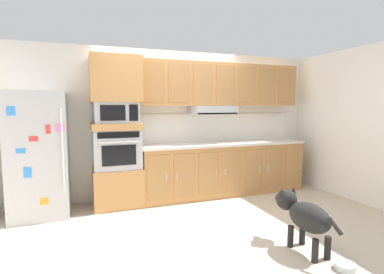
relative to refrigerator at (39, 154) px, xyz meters
The scene contains 16 objects.
ground_plane 2.30m from the refrigerator, 18.65° to the right, with size 9.60×9.60×0.00m, color beige.
back_kitchen_wall 2.09m from the refrigerator, 12.06° to the left, with size 6.20×0.12×2.50m, color silver.
side_panel_right 4.88m from the refrigerator, ahead, with size 0.12×7.10×2.50m, color white.
refrigerator is the anchor object (origin of this frame).
oven_base_cabinet 1.23m from the refrigerator, ahead, with size 0.74×0.62×0.60m, color #B77F47.
built_in_oven 1.08m from the refrigerator, ahead, with size 0.70×0.62×0.60m.
appliance_mid_shelf 1.14m from the refrigerator, ahead, with size 0.74×0.62×0.10m, color #B77F47.
microwave 1.23m from the refrigerator, ahead, with size 0.64×0.54×0.32m.
appliance_upper_cabinet 1.53m from the refrigerator, ahead, with size 0.74×0.62×0.68m, color #B77F47.
lower_cabinet_run 2.95m from the refrigerator, ahead, with size 2.94×0.63×0.88m.
countertop_slab 2.92m from the refrigerator, ahead, with size 2.98×0.64×0.04m, color beige.
backsplash_panel 2.95m from the refrigerator, ahead, with size 2.98×0.02×0.50m, color silver.
upper_cabinet_with_hood 3.08m from the refrigerator, ahead, with size 2.94×0.48×0.88m.
screwdriver 3.06m from the refrigerator, ahead, with size 0.16×0.16×0.03m.
dog 3.54m from the refrigerator, 37.18° to the right, with size 0.32×0.97×0.62m.
dog_food_bowl 3.98m from the refrigerator, 41.85° to the right, with size 0.20×0.20×0.06m.
Camera 1 is at (-1.43, -3.96, 1.56)m, focal length 27.98 mm.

